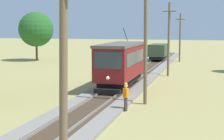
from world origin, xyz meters
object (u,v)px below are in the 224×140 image
(utility_pole_far, at_px, (180,37))
(tree_right_near, at_px, (36,29))
(freight_car, at_px, (158,51))
(utility_pole_foreground, at_px, (63,73))
(red_tram, at_px, (121,63))
(utility_pole_mid, at_px, (169,39))
(utility_pole_near_tram, at_px, (146,43))
(gravel_pile, at_px, (129,56))
(track_worker, at_px, (126,95))

(utility_pole_far, relative_size, tree_right_near, 0.96)
(freight_car, height_order, utility_pole_foreground, utility_pole_foreground)
(red_tram, xyz_separation_m, freight_car, (-0.00, 23.11, -0.64))
(utility_pole_mid, bearing_deg, utility_pole_foreground, -90.00)
(utility_pole_foreground, relative_size, utility_pole_mid, 0.98)
(utility_pole_far, bearing_deg, freight_car, -162.51)
(red_tram, relative_size, utility_pole_far, 1.20)
(utility_pole_near_tram, xyz_separation_m, gravel_pile, (-7.79, 30.35, -3.43))
(utility_pole_foreground, distance_m, utility_pole_mid, 27.84)
(utility_pole_mid, bearing_deg, utility_pole_near_tram, -90.00)
(gravel_pile, distance_m, tree_right_near, 14.87)
(red_tram, bearing_deg, tree_right_near, 132.46)
(utility_pole_far, bearing_deg, track_worker, -91.48)
(freight_car, height_order, utility_pole_near_tram, utility_pole_near_tram)
(utility_pole_foreground, height_order, utility_pole_mid, utility_pole_mid)
(red_tram, xyz_separation_m, track_worker, (2.22, -7.69, -1.21))
(utility_pole_far, bearing_deg, gravel_pile, 174.48)
(utility_pole_far, relative_size, gravel_pile, 2.47)
(utility_pole_foreground, bearing_deg, utility_pole_far, 90.00)
(utility_pole_foreground, distance_m, track_worker, 11.87)
(red_tram, bearing_deg, utility_pole_near_tram, -61.27)
(red_tram, bearing_deg, track_worker, -73.94)
(utility_pole_near_tram, bearing_deg, utility_pole_far, 90.00)
(freight_car, relative_size, track_worker, 2.91)
(utility_pole_near_tram, relative_size, gravel_pile, 2.80)
(freight_car, xyz_separation_m, utility_pole_mid, (3.04, -14.44, 2.40))
(freight_car, height_order, utility_pole_mid, utility_pole_mid)
(utility_pole_near_tram, bearing_deg, utility_pole_foreground, -90.00)
(freight_car, bearing_deg, utility_pole_foreground, -85.89)
(utility_pole_near_tram, distance_m, utility_pole_far, 29.60)
(gravel_pile, bearing_deg, utility_pole_far, -5.52)
(red_tram, distance_m, utility_pole_near_tram, 6.60)
(utility_pole_foreground, relative_size, gravel_pile, 2.64)
(utility_pole_near_tram, xyz_separation_m, track_worker, (-0.82, -2.16, -3.14))
(utility_pole_foreground, relative_size, utility_pole_far, 1.07)
(utility_pole_near_tram, distance_m, track_worker, 3.90)
(utility_pole_mid, bearing_deg, utility_pole_far, 90.00)
(red_tram, height_order, utility_pole_far, utility_pole_far)
(red_tram, distance_m, utility_pole_far, 24.30)
(utility_pole_near_tram, relative_size, utility_pole_mid, 1.04)
(utility_pole_near_tram, distance_m, gravel_pile, 31.52)
(red_tram, relative_size, freight_car, 1.64)
(freight_car, height_order, utility_pole_far, utility_pole_far)
(utility_pole_mid, distance_m, utility_pole_far, 15.40)
(red_tram, distance_m, gravel_pile, 25.31)
(gravel_pile, height_order, track_worker, track_worker)
(track_worker, bearing_deg, freight_car, -76.14)
(red_tram, relative_size, utility_pole_mid, 1.11)
(tree_right_near, bearing_deg, track_worker, -53.51)
(utility_pole_foreground, distance_m, utility_pole_near_tram, 13.64)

